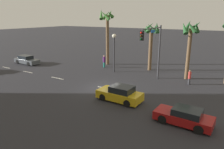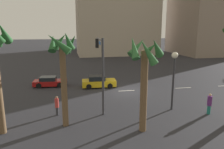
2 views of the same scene
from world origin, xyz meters
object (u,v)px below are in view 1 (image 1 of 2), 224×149
object	(u,v)px
car_1	(120,94)
traffic_signal	(154,45)
palm_tree_1	(190,37)
car_2	(184,117)
car_0	(27,60)
streetlamp	(114,45)
pedestrian_1	(190,77)
palm_tree_2	(107,26)
pedestrian_0	(104,61)
palm_tree_3	(152,36)

from	to	relation	value
car_1	traffic_signal	distance (m)	7.86
palm_tree_1	car_2	bearing A→B (deg)	-78.46
car_0	streetlamp	size ratio (longest dim) A/B	0.89
pedestrian_1	palm_tree_2	size ratio (longest dim) A/B	0.19
pedestrian_0	pedestrian_1	bearing A→B (deg)	-8.58
palm_tree_3	palm_tree_1	bearing A→B (deg)	-18.39
car_1	car_2	xyz separation A→B (m)	(6.03, -1.37, -0.08)
car_2	pedestrian_1	xyz separation A→B (m)	(-1.60, 9.60, 0.32)
car_2	palm_tree_1	world-z (taller)	palm_tree_1
palm_tree_2	pedestrian_0	bearing A→B (deg)	-68.94
pedestrian_0	pedestrian_1	world-z (taller)	pedestrian_0
car_0	traffic_signal	distance (m)	21.47
car_1	car_0	bearing A→B (deg)	164.90
car_2	pedestrian_0	size ratio (longest dim) A/B	2.24
car_0	pedestrian_0	bearing A→B (deg)	20.87
palm_tree_1	palm_tree_3	xyz separation A→B (m)	(-5.48, 1.82, -0.36)
streetlamp	pedestrian_0	size ratio (longest dim) A/B	2.85
palm_tree_1	car_1	bearing A→B (deg)	-109.21
car_2	traffic_signal	size ratio (longest dim) A/B	0.63
streetlamp	pedestrian_1	size ratio (longest dim) A/B	3.10
car_1	pedestrian_0	size ratio (longest dim) A/B	2.28
palm_tree_1	palm_tree_3	size ratio (longest dim) A/B	1.04
car_1	traffic_signal	xyz separation A→B (m)	(0.52, 6.88, 3.78)
pedestrian_1	pedestrian_0	bearing A→B (deg)	171.42
car_2	palm_tree_1	size ratio (longest dim) A/B	0.58
car_2	streetlamp	bearing A→B (deg)	139.74
car_0	car_2	size ratio (longest dim) A/B	1.14
car_1	pedestrian_0	xyz separation A→B (m)	(-8.45, 10.17, 0.30)
palm_tree_1	palm_tree_2	world-z (taller)	palm_tree_2
car_1	palm_tree_3	world-z (taller)	palm_tree_3
car_2	streetlamp	xyz separation A→B (m)	(-11.79, 9.99, 3.17)
traffic_signal	pedestrian_1	world-z (taller)	traffic_signal
car_1	palm_tree_3	bearing A→B (deg)	98.61
streetlamp	car_2	bearing A→B (deg)	-40.26
car_2	palm_tree_3	bearing A→B (deg)	120.10
car_0	streetlamp	world-z (taller)	streetlamp
pedestrian_0	palm_tree_3	distance (m)	7.91
car_1	streetlamp	xyz separation A→B (m)	(-5.76, 8.62, 3.09)
car_2	pedestrian_1	size ratio (longest dim) A/B	2.44
palm_tree_1	palm_tree_3	bearing A→B (deg)	161.61
car_0	palm_tree_1	world-z (taller)	palm_tree_1
traffic_signal	streetlamp	bearing A→B (deg)	164.50
car_2	streetlamp	world-z (taller)	streetlamp
car_2	streetlamp	distance (m)	15.77
car_1	palm_tree_1	bearing A→B (deg)	70.79
traffic_signal	palm_tree_1	bearing A→B (deg)	48.64
streetlamp	car_0	bearing A→B (deg)	-168.31
car_0	traffic_signal	xyz separation A→B (m)	(21.08, 1.32, 3.81)
pedestrian_0	palm_tree_2	distance (m)	5.49
pedestrian_1	palm_tree_2	xyz separation A→B (m)	(-13.61, 3.84, 5.17)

